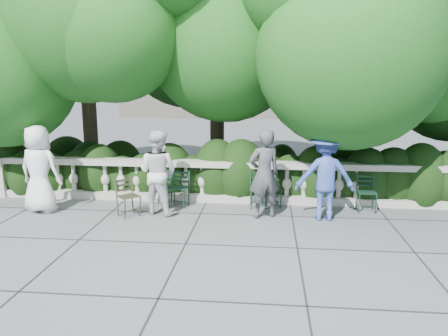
# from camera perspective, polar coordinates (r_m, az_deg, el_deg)

# --- Properties ---
(ground) EXTENTS (90.00, 90.00, 0.00)m
(ground) POSITION_cam_1_polar(r_m,az_deg,el_deg) (8.88, -0.65, -7.65)
(ground) COLOR #515359
(ground) RESTS_ON ground
(balustrade) EXTENTS (12.00, 0.44, 1.00)m
(balustrade) POSITION_cam_1_polar(r_m,az_deg,el_deg) (10.46, 0.44, -1.86)
(balustrade) COLOR #9E998E
(balustrade) RESTS_ON ground
(shrub_hedge) EXTENTS (15.00, 2.60, 1.70)m
(shrub_hedge) POSITION_cam_1_polar(r_m,az_deg,el_deg) (11.74, 0.98, -2.79)
(shrub_hedge) COLOR black
(shrub_hedge) RESTS_ON ground
(tree_canopy) EXTENTS (15.04, 6.52, 6.78)m
(tree_canopy) POSITION_cam_1_polar(r_m,az_deg,el_deg) (11.56, 4.67, 16.75)
(tree_canopy) COLOR #3F3023
(tree_canopy) RESTS_ON ground
(chair_a) EXTENTS (0.58, 0.61, 0.84)m
(chair_a) POSITION_cam_1_polar(r_m,az_deg,el_deg) (10.27, -8.63, -5.07)
(chair_a) COLOR black
(chair_a) RESTS_ON ground
(chair_c) EXTENTS (0.48, 0.52, 0.84)m
(chair_c) POSITION_cam_1_polar(r_m,az_deg,el_deg) (10.02, 4.59, -5.40)
(chair_c) COLOR black
(chair_c) RESTS_ON ground
(chair_d) EXTENTS (0.52, 0.55, 0.84)m
(chair_d) POSITION_cam_1_polar(r_m,az_deg,el_deg) (10.14, -6.17, -5.22)
(chair_d) COLOR black
(chair_d) RESTS_ON ground
(chair_e) EXTENTS (0.45, 0.49, 0.84)m
(chair_e) POSITION_cam_1_polar(r_m,az_deg,el_deg) (10.20, 18.11, -5.66)
(chair_e) COLOR black
(chair_e) RESTS_ON ground
(chair_f) EXTENTS (0.54, 0.57, 0.84)m
(chair_f) POSITION_cam_1_polar(r_m,az_deg,el_deg) (10.09, 6.37, -5.32)
(chair_f) COLOR black
(chair_f) RESTS_ON ground
(chair_weathered) EXTENTS (0.65, 0.65, 0.84)m
(chair_weathered) POSITION_cam_1_polar(r_m,az_deg,el_deg) (9.61, -11.87, -6.38)
(chair_weathered) COLOR black
(chair_weathered) RESTS_ON ground
(person_businessman) EXTENTS (1.04, 0.77, 1.94)m
(person_businessman) POSITION_cam_1_polar(r_m,az_deg,el_deg) (10.42, -23.00, -0.14)
(person_businessman) COLOR white
(person_businessman) RESTS_ON ground
(person_woman_grey) EXTENTS (0.82, 0.70, 1.90)m
(person_woman_grey) POSITION_cam_1_polar(r_m,az_deg,el_deg) (9.25, 5.26, -0.78)
(person_woman_grey) COLOR #414147
(person_woman_grey) RESTS_ON ground
(person_casual_man) EXTENTS (1.06, 0.93, 1.85)m
(person_casual_man) POSITION_cam_1_polar(r_m,az_deg,el_deg) (9.60, -8.63, -0.57)
(person_casual_man) COLOR silver
(person_casual_man) RESTS_ON ground
(person_older_blue) EXTENTS (1.27, 0.78, 1.90)m
(person_older_blue) POSITION_cam_1_polar(r_m,az_deg,el_deg) (9.33, 13.08, -0.92)
(person_older_blue) COLOR #344C9C
(person_older_blue) RESTS_ON ground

